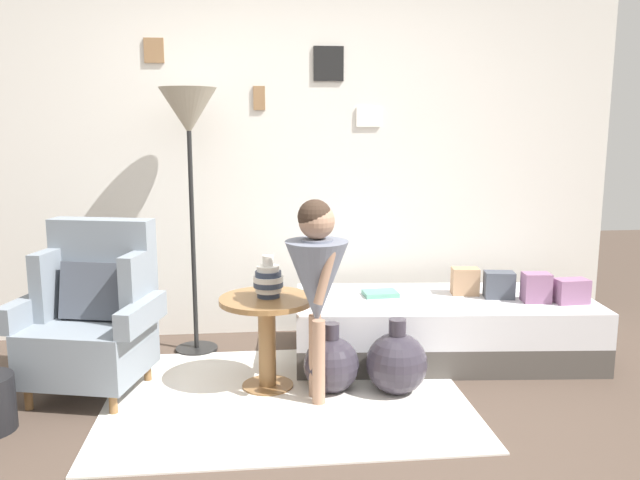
{
  "coord_description": "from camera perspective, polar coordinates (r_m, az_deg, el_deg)",
  "views": [
    {
      "loc": [
        -0.24,
        -2.65,
        1.5
      ],
      "look_at": [
        0.15,
        0.95,
        0.85
      ],
      "focal_mm": 35.99,
      "sensor_mm": 36.0,
      "label": 1
    }
  ],
  "objects": [
    {
      "name": "pillow_back",
      "position": [
        4.3,
        15.63,
        -3.86
      ],
      "size": [
        0.2,
        0.15,
        0.17
      ],
      "primitive_type": "cube",
      "rotation": [
        0.0,
        0.0,
        -0.18
      ],
      "color": "#474C56",
      "rests_on": "daybed"
    },
    {
      "name": "demijohn_far",
      "position": [
        3.71,
        6.83,
        -10.78
      ],
      "size": [
        0.35,
        0.35,
        0.43
      ],
      "color": "#332D38",
      "rests_on": "ground"
    },
    {
      "name": "vase_striped",
      "position": [
        3.64,
        -4.62,
        -3.59
      ],
      "size": [
        0.17,
        0.17,
        0.24
      ],
      "color": "#2D384C",
      "rests_on": "side_table"
    },
    {
      "name": "armchair",
      "position": [
        3.86,
        -19.53,
        -6.4
      ],
      "size": [
        0.85,
        0.72,
        0.97
      ],
      "color": "olive",
      "rests_on": "ground"
    },
    {
      "name": "pillow_mid",
      "position": [
        4.27,
        18.67,
        -4.03
      ],
      "size": [
        0.18,
        0.13,
        0.19
      ],
      "primitive_type": "cube",
      "rotation": [
        0.0,
        0.0,
        -0.09
      ],
      "color": "gray",
      "rests_on": "daybed"
    },
    {
      "name": "pillow_head",
      "position": [
        4.32,
        21.44,
        -4.25
      ],
      "size": [
        0.21,
        0.13,
        0.15
      ],
      "primitive_type": "cube",
      "rotation": [
        0.0,
        0.0,
        0.06
      ],
      "color": "gray",
      "rests_on": "daybed"
    },
    {
      "name": "gallery_wall",
      "position": [
        4.61,
        -3.2,
        7.69
      ],
      "size": [
        4.8,
        0.12,
        2.6
      ],
      "color": "silver",
      "rests_on": "ground"
    },
    {
      "name": "book_on_daybed",
      "position": [
        4.22,
        5.39,
        -4.76
      ],
      "size": [
        0.23,
        0.17,
        0.03
      ],
      "primitive_type": "cube",
      "rotation": [
        0.0,
        0.0,
        0.06
      ],
      "color": "#5C9984",
      "rests_on": "daybed"
    },
    {
      "name": "floor_lamp",
      "position": [
        4.22,
        -11.59,
        10.01
      ],
      "size": [
        0.36,
        0.36,
        1.73
      ],
      "color": "black",
      "rests_on": "ground"
    },
    {
      "name": "daybed",
      "position": [
        4.29,
        10.88,
        -7.65
      ],
      "size": [
        1.96,
        0.95,
        0.4
      ],
      "color": "#4C4742",
      "rests_on": "ground"
    },
    {
      "name": "rug",
      "position": [
        3.69,
        -3.0,
        -13.74
      ],
      "size": [
        1.98,
        1.49,
        0.01
      ],
      "primitive_type": "cube",
      "color": "silver",
      "rests_on": "ground"
    },
    {
      "name": "person_child",
      "position": [
        3.42,
        -0.3,
        -3.1
      ],
      "size": [
        0.34,
        0.34,
        1.12
      ],
      "color": "#A37A60",
      "rests_on": "ground"
    },
    {
      "name": "pillow_extra",
      "position": [
        4.33,
        12.77,
        -3.59
      ],
      "size": [
        0.19,
        0.14,
        0.18
      ],
      "primitive_type": "cube",
      "rotation": [
        0.0,
        0.0,
        -0.14
      ],
      "color": "tan",
      "rests_on": "daybed"
    },
    {
      "name": "demijohn_near",
      "position": [
        3.71,
        1.01,
        -10.96
      ],
      "size": [
        0.32,
        0.32,
        0.4
      ],
      "color": "#332D38",
      "rests_on": "ground"
    },
    {
      "name": "ground_plane",
      "position": [
        3.06,
        -0.95,
        -19.22
      ],
      "size": [
        12.0,
        12.0,
        0.0
      ],
      "primitive_type": "plane",
      "color": "#4C3D33"
    },
    {
      "name": "side_table",
      "position": [
        3.69,
        -4.75,
        -7.47
      ],
      "size": [
        0.54,
        0.54,
        0.54
      ],
      "color": "olive",
      "rests_on": "ground"
    }
  ]
}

